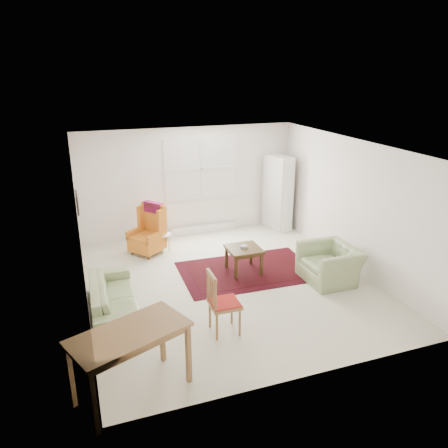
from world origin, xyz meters
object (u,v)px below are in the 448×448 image
object	(u,v)px
desk	(132,363)
coffee_table	(244,260)
sofa	(113,291)
desk_chair	(225,302)
stool	(164,243)
cabinet	(278,193)
armchair	(330,260)
wingback_chair	(146,230)

from	to	relation	value
desk	coffee_table	bearing A→B (deg)	46.71
sofa	desk_chair	size ratio (longest dim) A/B	1.82
sofa	stool	bearing A→B (deg)	-29.80
sofa	cabinet	xyz separation A→B (m)	(4.20, 2.66, 0.53)
desk_chair	armchair	bearing A→B (deg)	-67.36
sofa	cabinet	world-z (taller)	cabinet
armchair	cabinet	world-z (taller)	cabinet
wingback_chair	coffee_table	distance (m)	2.21
coffee_table	cabinet	size ratio (longest dim) A/B	0.35
armchair	desk	world-z (taller)	desk
coffee_table	desk_chair	bearing A→B (deg)	-119.86
wingback_chair	armchair	bearing A→B (deg)	12.84
sofa	armchair	world-z (taller)	armchair
wingback_chair	cabinet	distance (m)	3.33
coffee_table	desk_chair	xyz separation A→B (m)	(-1.03, -1.79, 0.24)
coffee_table	desk	world-z (taller)	desk
sofa	desk	distance (m)	2.01
sofa	stool	size ratio (longest dim) A/B	4.36
wingback_chair	desk	bearing A→B (deg)	-50.91
cabinet	desk	distance (m)	6.28
cabinet	wingback_chair	bearing A→B (deg)	172.53
coffee_table	desk_chair	distance (m)	2.08
stool	desk	world-z (taller)	desk
sofa	desk	bearing A→B (deg)	-178.49
armchair	desk_chair	xyz separation A→B (m)	(-2.39, -0.94, 0.10)
sofa	coffee_table	xyz separation A→B (m)	(2.52, 0.66, -0.11)
desk	stool	bearing A→B (deg)	72.92
wingback_chair	cabinet	size ratio (longest dim) A/B	0.60
desk	cabinet	bearing A→B (deg)	48.06
stool	desk_chair	distance (m)	3.29
wingback_chair	cabinet	bearing A→B (deg)	59.97
sofa	desk_chair	world-z (taller)	desk_chair
coffee_table	armchair	bearing A→B (deg)	-32.03
sofa	wingback_chair	bearing A→B (deg)	-21.91
desk	desk_chair	xyz separation A→B (m)	(1.48, 0.87, 0.06)
coffee_table	cabinet	xyz separation A→B (m)	(1.68, 2.00, 0.64)
wingback_chair	coffee_table	world-z (taller)	wingback_chair
wingback_chair	stool	distance (m)	0.49
stool	cabinet	bearing A→B (deg)	10.14
armchair	coffee_table	world-z (taller)	armchair
coffee_table	wingback_chair	bearing A→B (deg)	136.61
coffee_table	cabinet	bearing A→B (deg)	49.95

